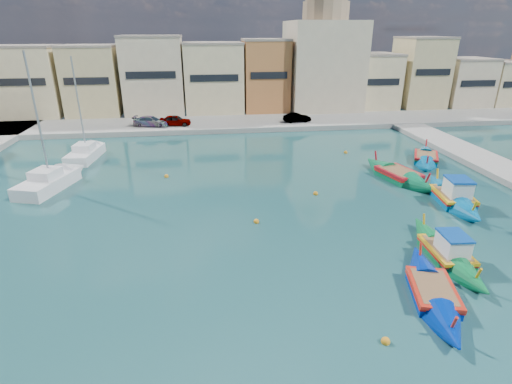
{
  "coord_description": "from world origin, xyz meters",
  "views": [
    {
      "loc": [
        -7.4,
        -18.48,
        11.49
      ],
      "look_at": [
        -4.17,
        6.0,
        1.4
      ],
      "focal_mm": 28.0,
      "sensor_mm": 36.0,
      "label": 1
    }
  ],
  "objects_px": {
    "luzzu_turquoise_cabin": "(446,253)",
    "luzzu_blue_south": "(432,293)",
    "church_block": "(323,53)",
    "luzzu_blue_cabin": "(453,198)",
    "luzzu_cyan_mid": "(426,159)",
    "yacht_midnorth": "(61,177)",
    "yacht_north": "(92,150)",
    "luzzu_green": "(398,176)"
  },
  "relations": [
    {
      "from": "luzzu_cyan_mid",
      "to": "luzzu_green",
      "type": "distance_m",
      "value": 6.36
    },
    {
      "from": "luzzu_blue_south",
      "to": "yacht_north",
      "type": "relative_size",
      "value": 0.8
    },
    {
      "from": "luzzu_turquoise_cabin",
      "to": "luzzu_cyan_mid",
      "type": "bearing_deg",
      "value": 64.25
    },
    {
      "from": "church_block",
      "to": "luzzu_green",
      "type": "relative_size",
      "value": 2.13
    },
    {
      "from": "luzzu_blue_cabin",
      "to": "yacht_north",
      "type": "bearing_deg",
      "value": 150.92
    },
    {
      "from": "luzzu_blue_cabin",
      "to": "luzzu_blue_south",
      "type": "relative_size",
      "value": 1.09
    },
    {
      "from": "luzzu_turquoise_cabin",
      "to": "luzzu_cyan_mid",
      "type": "relative_size",
      "value": 0.99
    },
    {
      "from": "luzzu_cyan_mid",
      "to": "yacht_midnorth",
      "type": "distance_m",
      "value": 32.15
    },
    {
      "from": "church_block",
      "to": "luzzu_turquoise_cabin",
      "type": "relative_size",
      "value": 2.35
    },
    {
      "from": "luzzu_blue_cabin",
      "to": "luzzu_cyan_mid",
      "type": "xyz_separation_m",
      "value": [
        3.11,
        9.27,
        -0.11
      ]
    },
    {
      "from": "yacht_midnorth",
      "to": "luzzu_turquoise_cabin",
      "type": "bearing_deg",
      "value": -31.59
    },
    {
      "from": "luzzu_blue_cabin",
      "to": "luzzu_green",
      "type": "xyz_separation_m",
      "value": [
        -1.64,
        5.04,
        -0.08
      ]
    },
    {
      "from": "luzzu_blue_cabin",
      "to": "luzzu_blue_south",
      "type": "height_order",
      "value": "luzzu_blue_cabin"
    },
    {
      "from": "luzzu_cyan_mid",
      "to": "luzzu_blue_cabin",
      "type": "bearing_deg",
      "value": -108.56
    },
    {
      "from": "church_block",
      "to": "luzzu_blue_cabin",
      "type": "xyz_separation_m",
      "value": [
        -0.09,
        -34.41,
        -8.04
      ]
    },
    {
      "from": "luzzu_green",
      "to": "luzzu_blue_south",
      "type": "bearing_deg",
      "value": -110.47
    },
    {
      "from": "luzzu_blue_cabin",
      "to": "luzzu_green",
      "type": "relative_size",
      "value": 0.98
    },
    {
      "from": "luzzu_green",
      "to": "luzzu_blue_cabin",
      "type": "bearing_deg",
      "value": -72.0
    },
    {
      "from": "yacht_midnorth",
      "to": "luzzu_blue_cabin",
      "type": "bearing_deg",
      "value": -15.44
    },
    {
      "from": "luzzu_turquoise_cabin",
      "to": "luzzu_blue_cabin",
      "type": "height_order",
      "value": "luzzu_blue_cabin"
    },
    {
      "from": "luzzu_blue_cabin",
      "to": "luzzu_green",
      "type": "distance_m",
      "value": 5.3
    },
    {
      "from": "luzzu_cyan_mid",
      "to": "yacht_midnorth",
      "type": "relative_size",
      "value": 0.75
    },
    {
      "from": "luzzu_turquoise_cabin",
      "to": "luzzu_cyan_mid",
      "type": "distance_m",
      "value": 17.99
    },
    {
      "from": "luzzu_green",
      "to": "luzzu_blue_south",
      "type": "xyz_separation_m",
      "value": [
        -5.64,
        -15.1,
        -0.06
      ]
    },
    {
      "from": "church_block",
      "to": "luzzu_blue_cabin",
      "type": "relative_size",
      "value": 2.18
    },
    {
      "from": "yacht_midnorth",
      "to": "luzzu_blue_south",
      "type": "bearing_deg",
      "value": -39.74
    },
    {
      "from": "luzzu_turquoise_cabin",
      "to": "yacht_midnorth",
      "type": "xyz_separation_m",
      "value": [
        -24.31,
        14.95,
        0.12
      ]
    },
    {
      "from": "luzzu_turquoise_cabin",
      "to": "luzzu_green",
      "type": "relative_size",
      "value": 0.91
    },
    {
      "from": "luzzu_blue_cabin",
      "to": "yacht_midnorth",
      "type": "relative_size",
      "value": 0.8
    },
    {
      "from": "luzzu_blue_cabin",
      "to": "luzzu_green",
      "type": "bearing_deg",
      "value": 108.0
    },
    {
      "from": "luzzu_turquoise_cabin",
      "to": "luzzu_blue_cabin",
      "type": "relative_size",
      "value": 0.93
    },
    {
      "from": "luzzu_turquoise_cabin",
      "to": "luzzu_blue_south",
      "type": "xyz_separation_m",
      "value": [
        -2.57,
        -3.13,
        -0.07
      ]
    },
    {
      "from": "church_block",
      "to": "luzzu_cyan_mid",
      "type": "height_order",
      "value": "church_block"
    },
    {
      "from": "church_block",
      "to": "luzzu_cyan_mid",
      "type": "xyz_separation_m",
      "value": [
        3.02,
        -25.15,
        -8.15
      ]
    },
    {
      "from": "church_block",
      "to": "luzzu_turquoise_cabin",
      "type": "distance_m",
      "value": 42.41
    },
    {
      "from": "yacht_north",
      "to": "yacht_midnorth",
      "type": "relative_size",
      "value": 0.92
    },
    {
      "from": "yacht_north",
      "to": "luzzu_blue_cabin",
      "type": "bearing_deg",
      "value": -29.08
    },
    {
      "from": "luzzu_turquoise_cabin",
      "to": "yacht_north",
      "type": "distance_m",
      "value": 32.94
    },
    {
      "from": "church_block",
      "to": "yacht_north",
      "type": "relative_size",
      "value": 1.89
    },
    {
      "from": "luzzu_blue_cabin",
      "to": "yacht_north",
      "type": "xyz_separation_m",
      "value": [
        -28.49,
        15.85,
        0.03
      ]
    },
    {
      "from": "church_block",
      "to": "luzzu_blue_cabin",
      "type": "height_order",
      "value": "church_block"
    },
    {
      "from": "luzzu_blue_cabin",
      "to": "luzzu_turquoise_cabin",
      "type": "bearing_deg",
      "value": -124.14
    }
  ]
}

